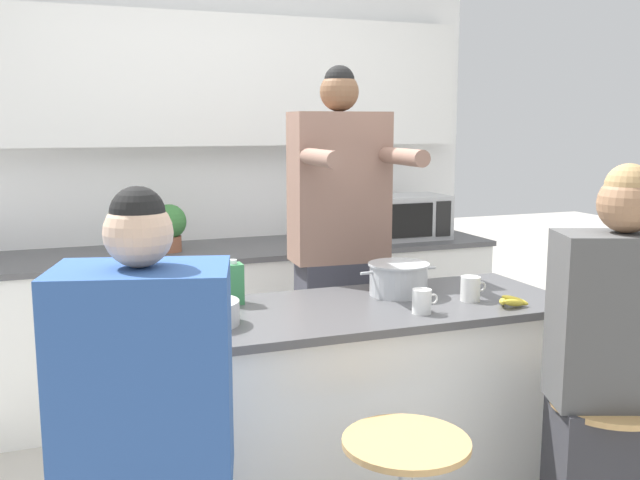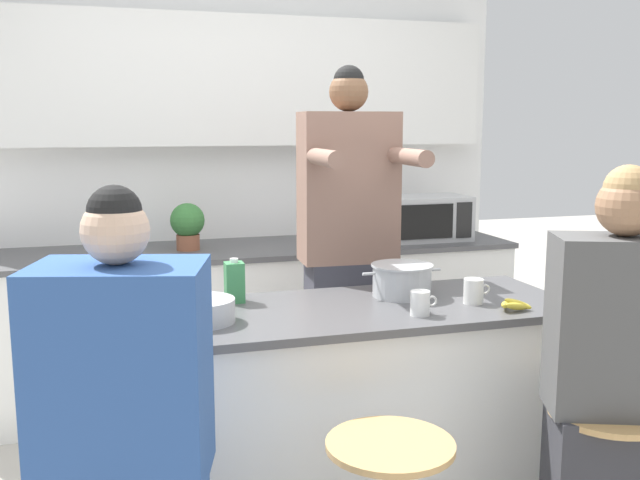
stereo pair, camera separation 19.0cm
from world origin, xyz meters
name	(u,v)px [view 1 (the left image)]	position (x,y,z in m)	size (l,w,h in m)	color
wall_back	(214,130)	(0.00, 1.84, 1.54)	(3.35, 0.22, 2.70)	white
back_counter	(231,323)	(0.00, 1.51, 0.44)	(3.11, 0.69, 0.88)	white
kitchen_island	(326,421)	(0.00, 0.00, 0.45)	(1.92, 0.65, 0.90)	black
person_cooking	(339,272)	(0.28, 0.57, 0.91)	(0.46, 0.61, 1.83)	#383842
person_wrapped_blanket	(149,478)	(-0.74, -0.64, 0.68)	(0.49, 0.39, 1.43)	#2D5193
person_seated_near	(614,402)	(0.78, -0.64, 0.66)	(0.47, 0.38, 1.46)	#333338
cooking_pot	(398,279)	(0.35, 0.10, 0.96)	(0.33, 0.25, 0.13)	#B7BABC
fruit_bowl	(205,313)	(-0.46, -0.05, 0.94)	(0.23, 0.23, 0.08)	#B7BABC
coffee_cup_near	(471,289)	(0.57, -0.09, 0.94)	(0.11, 0.08, 0.10)	white
coffee_cup_far	(422,301)	(0.30, -0.18, 0.94)	(0.10, 0.07, 0.09)	white
banana_bunch	(510,302)	(0.66, -0.22, 0.92)	(0.14, 0.10, 0.05)	yellow
juice_carton	(233,283)	(-0.30, 0.20, 0.98)	(0.07, 0.07, 0.17)	#38844C
microwave	(402,217)	(1.07, 1.46, 1.01)	(0.55, 0.33, 0.27)	#B2B5B7
potted_plant	(169,225)	(-0.34, 1.51, 1.03)	(0.19, 0.19, 0.26)	#93563D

